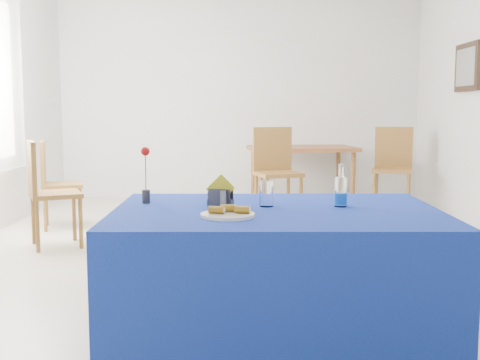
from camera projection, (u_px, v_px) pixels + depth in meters
name	position (u px, v px, depth m)	size (l,w,h in m)	color
floor	(241.00, 257.00, 5.10)	(7.00, 7.00, 0.00)	#C1B4A0
room_shell	(241.00, 47.00, 4.89)	(7.00, 7.00, 7.00)	silver
picture_frame	(468.00, 67.00, 6.50)	(0.06, 0.64, 0.52)	black
picture_art	(466.00, 67.00, 6.49)	(0.02, 0.52, 0.40)	#998C66
plate	(228.00, 215.00, 2.75)	(0.25, 0.25, 0.01)	white
drinking_glass	(266.00, 194.00, 3.04)	(0.07, 0.07, 0.13)	white
salt_shaker	(223.00, 199.00, 2.99)	(0.03, 0.03, 0.09)	slate
pepper_shaker	(223.00, 199.00, 3.01)	(0.03, 0.03, 0.09)	slate
blue_table	(276.00, 284.00, 3.00)	(1.60, 1.10, 0.76)	navy
water_bottle	(341.00, 193.00, 3.03)	(0.06, 0.06, 0.21)	white
napkin_holder	(221.00, 196.00, 3.05)	(0.15, 0.09, 0.16)	#37373C
rose_vase	(146.00, 177.00, 3.13)	(0.05, 0.05, 0.30)	#27272C
oak_table	(302.00, 152.00, 7.96)	(1.46, 1.02, 0.76)	brown
chair_bg_left	(276.00, 166.00, 6.90)	(0.58, 0.58, 1.04)	brown
chair_bg_right	(393.00, 162.00, 7.40)	(0.57, 0.57, 1.03)	brown
chair_win_a	(45.00, 186.00, 5.41)	(0.57, 0.57, 0.97)	brown
chair_win_b	(54.00, 178.00, 6.29)	(0.51, 0.51, 0.92)	brown
banana_pieces	(229.00, 209.00, 2.76)	(0.20, 0.09, 0.03)	gold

